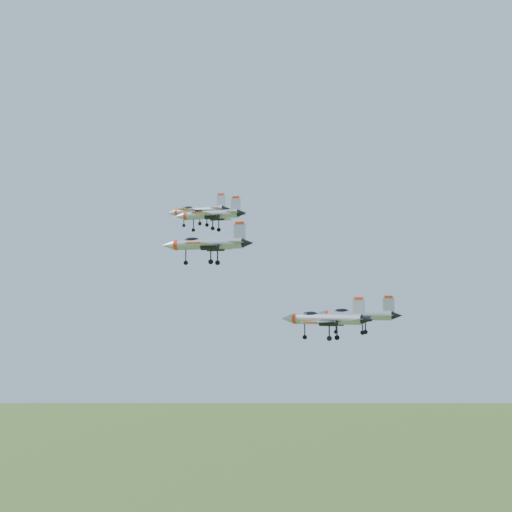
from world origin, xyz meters
The scene contains 5 objects.
jet_lead centered at (-19.77, 9.58, 156.92)m, with size 13.11×10.80×3.51m.
jet_left_high centered at (-13.62, 3.90, 155.28)m, with size 13.19×11.00×3.53m.
jet_right_high centered at (-0.24, -17.24, 148.37)m, with size 12.81×10.76×3.44m.
jet_left_low centered at (11.06, 5.98, 138.96)m, with size 13.57×11.40×3.64m.
jet_right_low centered at (15.90, -16.13, 138.91)m, with size 12.02×9.88×3.22m.
Camera 1 is at (50.45, -93.64, 140.81)m, focal length 50.00 mm.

